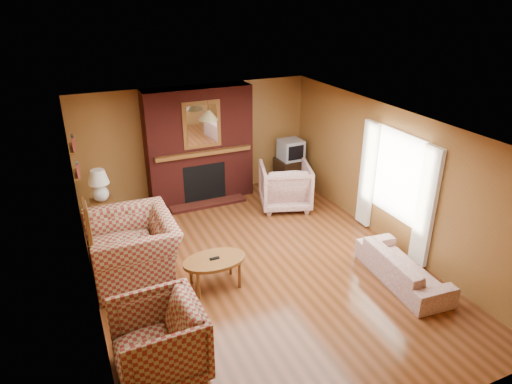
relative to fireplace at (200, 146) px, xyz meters
name	(u,v)px	position (x,y,z in m)	size (l,w,h in m)	color
floor	(258,268)	(0.00, -2.98, -1.18)	(6.50, 6.50, 0.00)	#4A250F
ceiling	(259,126)	(0.00, -2.98, 1.22)	(6.50, 6.50, 0.00)	white
wall_back	(196,142)	(0.00, 0.27, 0.02)	(6.50, 6.50, 0.00)	brown
wall_front	(402,339)	(0.00, -6.23, 0.02)	(6.50, 6.50, 0.00)	brown
wall_left	(86,235)	(-2.50, -2.98, 0.02)	(6.50, 6.50, 0.00)	brown
wall_right	(391,177)	(2.50, -2.98, 0.02)	(6.50, 6.50, 0.00)	brown
fireplace	(200,146)	(0.00, 0.00, 0.00)	(2.20, 0.82, 2.40)	#4A1410
window_right	(395,185)	(2.45, -3.18, -0.06)	(0.10, 1.85, 2.00)	beige
bookshelf	(75,157)	(-2.44, -1.08, 0.48)	(0.09, 0.55, 0.71)	brown
botanical_print	(87,221)	(-2.47, -3.28, 0.37)	(0.05, 0.40, 0.50)	brown
pendant_light	(208,115)	(0.00, -0.68, 0.82)	(0.36, 0.36, 0.48)	black
plaid_loveseat	(133,248)	(-1.85, -2.32, -0.70)	(1.48, 1.29, 0.96)	maroon
plaid_armchair	(159,341)	(-1.95, -4.51, -0.72)	(0.99, 1.01, 0.92)	maroon
floral_sofa	(403,267)	(1.90, -4.20, -0.93)	(1.70, 0.67, 0.50)	beige
floral_armchair	(285,186)	(1.45, -1.09, -0.72)	(0.99, 1.02, 0.93)	beige
coffee_table	(215,262)	(-0.79, -3.14, -0.76)	(0.97, 0.60, 0.50)	brown
side_table	(104,214)	(-2.10, -0.53, -0.90)	(0.42, 0.42, 0.55)	brown
table_lamp	(99,184)	(-2.10, -0.53, -0.28)	(0.38, 0.38, 0.62)	silver
tv_stand	(290,173)	(2.05, -0.18, -0.85)	(0.60, 0.55, 0.66)	black
crt_tv	(291,150)	(2.05, -0.19, -0.30)	(0.50, 0.50, 0.44)	#9D9FA4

